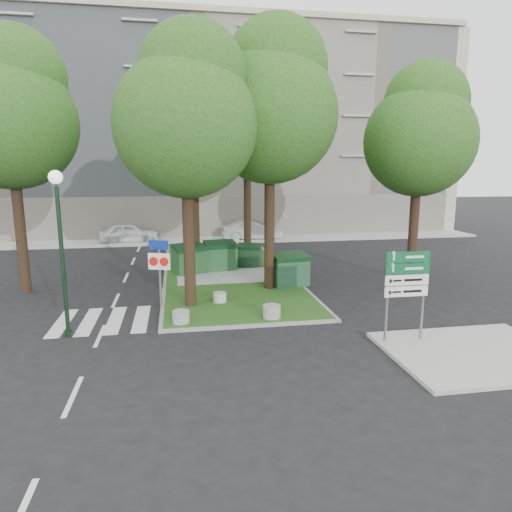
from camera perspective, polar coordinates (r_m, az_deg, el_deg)
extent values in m
plane|color=black|center=(15.72, -2.31, -8.92)|extent=(120.00, 120.00, 0.00)
cube|color=#1B4714|center=(23.39, -3.68, -2.05)|extent=(6.00, 16.00, 0.12)
cube|color=gray|center=(23.39, -3.68, -2.07)|extent=(6.30, 16.30, 0.10)
cube|color=#999993|center=(14.94, 25.77, -10.92)|extent=(5.00, 4.00, 0.12)
cube|color=#999993|center=(33.62, -6.46, 1.96)|extent=(42.00, 3.00, 0.12)
cube|color=silver|center=(17.12, -15.65, -7.61)|extent=(5.00, 3.00, 0.01)
cube|color=tan|center=(40.77, -7.38, 14.74)|extent=(41.00, 12.00, 16.00)
cylinder|color=black|center=(17.30, -8.42, 3.36)|extent=(0.44, 0.44, 6.16)
sphere|color=#204A13|center=(17.21, -8.79, 15.79)|extent=(5.20, 5.20, 5.20)
sphere|color=#204A13|center=(17.65, -7.94, 21.46)|extent=(3.90, 3.90, 3.90)
cylinder|color=black|center=(19.64, 1.69, 5.21)|extent=(0.44, 0.44, 6.72)
sphere|color=#204A13|center=(19.64, 1.76, 17.14)|extent=(5.60, 5.60, 5.60)
sphere|color=#204A13|center=(20.19, 2.58, 22.48)|extent=(4.20, 4.20, 4.20)
cylinder|color=black|center=(23.79, -7.63, 5.14)|extent=(0.44, 0.44, 5.88)
sphere|color=#204A13|center=(23.69, -7.86, 13.76)|extent=(4.80, 4.80, 4.80)
sphere|color=#204A13|center=(24.04, -7.24, 17.76)|extent=(3.60, 3.60, 3.60)
cylinder|color=black|center=(27.02, -1.08, 7.14)|extent=(0.44, 0.44, 7.00)
sphere|color=#204A13|center=(27.06, -1.12, 16.16)|extent=(5.80, 5.80, 5.80)
sphere|color=#204A13|center=(27.55, -0.54, 20.26)|extent=(4.35, 4.35, 4.35)
cylinder|color=black|center=(21.78, -27.48, 4.18)|extent=(0.44, 0.44, 6.44)
sphere|color=#204A13|center=(21.74, -28.43, 14.44)|extent=(5.40, 5.40, 5.40)
sphere|color=#204A13|center=(22.06, -27.95, 19.25)|extent=(4.05, 4.05, 4.05)
cylinder|color=black|center=(22.60, 19.14, 4.31)|extent=(0.44, 0.44, 5.88)
sphere|color=#204A13|center=(22.49, 19.73, 13.37)|extent=(5.00, 5.00, 5.00)
sphere|color=#204A13|center=(22.96, 20.45, 17.49)|extent=(3.75, 3.75, 3.75)
cube|color=#103E18|center=(23.07, -8.30, -0.64)|extent=(1.81, 1.53, 1.20)
cube|color=black|center=(22.94, -8.35, 1.07)|extent=(1.88, 1.62, 0.35)
cube|color=#13441B|center=(23.68, -4.47, -0.22)|extent=(1.69, 1.27, 1.22)
cube|color=black|center=(23.55, -4.50, 1.47)|extent=(1.76, 1.35, 0.35)
cube|color=black|center=(24.53, -0.89, -0.09)|extent=(1.46, 1.23, 0.97)
cube|color=black|center=(24.43, -0.89, 1.21)|extent=(1.52, 1.30, 0.28)
cube|color=#123B21|center=(20.57, 4.22, -1.97)|extent=(1.69, 1.27, 1.22)
cube|color=black|center=(20.42, 4.25, -0.02)|extent=(1.76, 1.35, 0.35)
cylinder|color=#979692|center=(15.97, -9.36, -7.49)|extent=(0.58, 0.58, 0.41)
cylinder|color=gray|center=(16.28, 1.97, -6.92)|extent=(0.62, 0.62, 0.45)
cylinder|color=#AAAAA5|center=(18.15, -4.55, -5.15)|extent=(0.52, 0.52, 0.37)
cylinder|color=#CADB19|center=(25.54, 0.30, -0.05)|extent=(0.35, 0.35, 0.62)
cylinder|color=black|center=(15.51, -23.01, -0.90)|extent=(0.13, 0.13, 4.78)
cylinder|color=black|center=(16.11, -22.38, -8.91)|extent=(0.29, 0.29, 0.19)
sphere|color=white|center=(15.22, -23.78, 9.01)|extent=(0.42, 0.42, 0.42)
cylinder|color=slate|center=(17.62, -11.92, -2.10)|extent=(0.12, 0.12, 2.85)
cube|color=navy|center=(17.41, -12.06, 1.38)|extent=(0.72, 0.29, 0.34)
cube|color=white|center=(17.52, -11.98, -0.64)|extent=(0.82, 0.32, 0.63)
cylinder|color=red|center=(17.53, -12.65, -0.66)|extent=(0.33, 0.14, 0.34)
cylinder|color=red|center=(17.51, -11.31, -0.62)|extent=(0.33, 0.14, 0.34)
cylinder|color=slate|center=(14.34, 16.07, -5.00)|extent=(0.09, 0.09, 2.78)
cylinder|color=slate|center=(14.88, 20.18, -4.67)|extent=(0.09, 0.09, 2.78)
cube|color=#0A5129|center=(14.33, 18.46, -0.09)|extent=(1.39, 0.05, 0.32)
cube|color=#0A5129|center=(14.40, 18.37, -1.47)|extent=(1.39, 0.05, 0.32)
cube|color=white|center=(14.47, 18.29, -2.83)|extent=(1.39, 0.05, 0.32)
cube|color=white|center=(14.56, 18.20, -4.18)|extent=(1.39, 0.05, 0.32)
imported|color=white|center=(33.82, -15.57, 2.78)|extent=(4.30, 2.12, 1.41)
imported|color=#A6A8AE|center=(33.89, -0.56, 3.22)|extent=(4.31, 1.53, 1.42)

